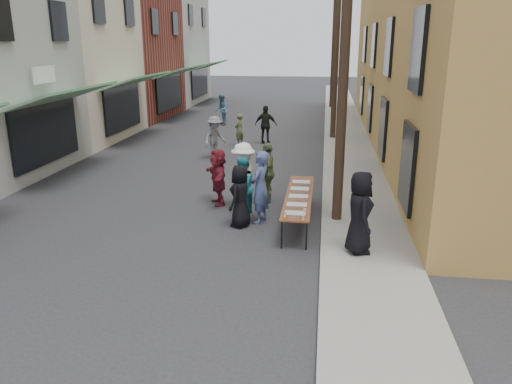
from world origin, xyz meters
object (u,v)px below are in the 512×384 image
(catering_tray_sausage, at_px, (295,214))
(guest_front_a, at_px, (240,196))
(guest_front_c, at_px, (242,187))
(serving_table, at_px, (299,197))
(utility_pole_mid, at_px, (337,45))
(server, at_px, (360,212))
(utility_pole_far, at_px, (334,44))
(utility_pole_near, at_px, (345,50))

(catering_tray_sausage, height_order, guest_front_a, guest_front_a)
(guest_front_c, bearing_deg, serving_table, 84.27)
(utility_pole_mid, bearing_deg, serving_table, -94.85)
(utility_pole_mid, relative_size, serving_table, 2.25)
(catering_tray_sausage, distance_m, server, 1.54)
(catering_tray_sausage, distance_m, guest_front_a, 1.88)
(guest_front_c, bearing_deg, utility_pole_far, 179.03)
(guest_front_a, xyz_separation_m, server, (2.97, -1.53, 0.21))
(serving_table, height_order, server, server)
(utility_pole_mid, bearing_deg, utility_pole_far, 90.00)
(utility_pole_near, height_order, utility_pole_mid, same)
(guest_front_a, bearing_deg, utility_pole_mid, -174.25)
(guest_front_a, bearing_deg, server, 79.89)
(serving_table, distance_m, server, 2.54)
(utility_pole_mid, height_order, guest_front_c, utility_pole_mid)
(guest_front_a, height_order, server, server)
(serving_table, bearing_deg, utility_pole_far, 87.56)
(utility_pole_mid, relative_size, utility_pole_far, 1.00)
(utility_pole_mid, xyz_separation_m, server, (0.44, -14.16, -3.45))
(utility_pole_mid, xyz_separation_m, serving_table, (-1.03, -12.12, -3.79))
(utility_pole_far, xyz_separation_m, serving_table, (-1.03, -24.12, -3.79))
(utility_pole_near, relative_size, server, 4.76)
(utility_pole_near, relative_size, serving_table, 2.25)
(guest_front_c, bearing_deg, server, 57.66)
(catering_tray_sausage, height_order, guest_front_c, guest_front_c)
(catering_tray_sausage, bearing_deg, guest_front_a, 143.07)
(utility_pole_far, distance_m, catering_tray_sausage, 26.06)
(utility_pole_near, relative_size, catering_tray_sausage, 18.00)
(utility_pole_far, relative_size, serving_table, 2.25)
(utility_pole_far, bearing_deg, server, -89.05)
(utility_pole_near, bearing_deg, guest_front_c, 175.85)
(serving_table, height_order, guest_front_a, guest_front_a)
(utility_pole_near, xyz_separation_m, utility_pole_far, (0.00, 24.00, 0.00))
(guest_front_c, height_order, server, server)
(utility_pole_mid, bearing_deg, catering_tray_sausage, -94.27)
(guest_front_a, bearing_deg, guest_front_c, -157.15)
(guest_front_a, bearing_deg, serving_table, 126.11)
(utility_pole_far, height_order, server, utility_pole_far)
(utility_pole_far, xyz_separation_m, catering_tray_sausage, (-1.03, -25.77, -3.71))
(catering_tray_sausage, bearing_deg, server, -15.07)
(utility_pole_far, relative_size, catering_tray_sausage, 18.00)
(utility_pole_mid, relative_size, guest_front_a, 5.42)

